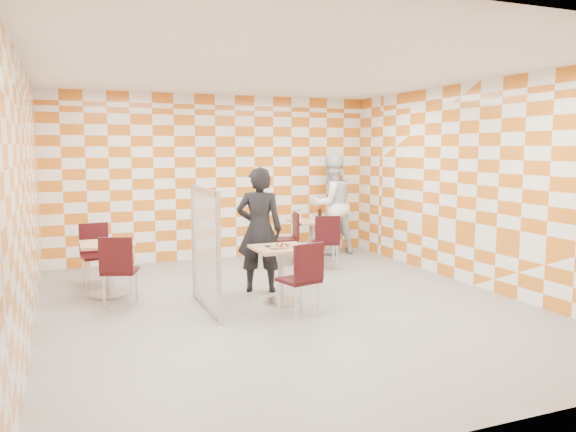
# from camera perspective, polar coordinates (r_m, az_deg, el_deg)

# --- Properties ---
(room_shell) EXTENTS (7.00, 7.00, 7.00)m
(room_shell) POSITION_cam_1_polar(r_m,az_deg,el_deg) (7.59, -1.67, 2.88)
(room_shell) COLOR gray
(room_shell) RESTS_ON ground
(main_table) EXTENTS (0.70, 0.70, 0.75)m
(main_table) POSITION_cam_1_polar(r_m,az_deg,el_deg) (7.38, -0.71, -5.01)
(main_table) COLOR tan
(main_table) RESTS_ON ground
(second_table) EXTENTS (0.70, 0.70, 0.75)m
(second_table) POSITION_cam_1_polar(r_m,az_deg,el_deg) (10.07, 2.42, -1.81)
(second_table) COLOR tan
(second_table) RESTS_ON ground
(empty_table) EXTENTS (0.70, 0.70, 0.75)m
(empty_table) POSITION_cam_1_polar(r_m,az_deg,el_deg) (8.12, -17.84, -4.25)
(empty_table) COLOR tan
(empty_table) RESTS_ON ground
(chair_main_front) EXTENTS (0.51, 0.52, 0.92)m
(chair_main_front) POSITION_cam_1_polar(r_m,az_deg,el_deg) (6.71, 1.57, -5.90)
(chair_main_front) COLOR black
(chair_main_front) RESTS_ON ground
(chair_second_front) EXTENTS (0.52, 0.53, 0.92)m
(chair_second_front) POSITION_cam_1_polar(r_m,az_deg,el_deg) (9.41, 3.92, -2.22)
(chair_second_front) COLOR black
(chair_second_front) RESTS_ON ground
(chair_second_side) EXTENTS (0.50, 0.50, 0.92)m
(chair_second_side) POSITION_cam_1_polar(r_m,az_deg,el_deg) (9.79, 0.20, -1.85)
(chair_second_side) COLOR black
(chair_second_side) RESTS_ON ground
(chair_empty_near) EXTENTS (0.53, 0.54, 0.92)m
(chair_empty_near) POSITION_cam_1_polar(r_m,az_deg,el_deg) (7.50, -16.87, -4.84)
(chair_empty_near) COLOR black
(chair_empty_near) RESTS_ON ground
(chair_empty_far) EXTENTS (0.47, 0.48, 0.92)m
(chair_empty_far) POSITION_cam_1_polar(r_m,az_deg,el_deg) (8.80, -18.96, -3.22)
(chair_empty_far) COLOR black
(chair_empty_far) RESTS_ON ground
(partition) EXTENTS (0.08, 1.38, 1.55)m
(partition) POSITION_cam_1_polar(r_m,az_deg,el_deg) (7.08, -8.41, -3.28)
(partition) COLOR white
(partition) RESTS_ON ground
(man_dark) EXTENTS (0.76, 0.64, 1.77)m
(man_dark) POSITION_cam_1_polar(r_m,az_deg,el_deg) (7.94, -2.92, -1.40)
(man_dark) COLOR black
(man_dark) RESTS_ON ground
(man_white) EXTENTS (1.01, 0.84, 1.92)m
(man_white) POSITION_cam_1_polar(r_m,az_deg,el_deg) (10.78, 4.43, 1.16)
(man_white) COLOR white
(man_white) RESTS_ON ground
(pizza_on_foil) EXTENTS (0.40, 0.40, 0.04)m
(pizza_on_foil) POSITION_cam_1_polar(r_m,az_deg,el_deg) (7.32, -0.67, -3.05)
(pizza_on_foil) COLOR silver
(pizza_on_foil) RESTS_ON main_table
(sport_bottle) EXTENTS (0.06, 0.06, 0.20)m
(sport_bottle) POSITION_cam_1_polar(r_m,az_deg,el_deg) (10.05, 1.16, 0.07)
(sport_bottle) COLOR white
(sport_bottle) RESTS_ON second_table
(soda_bottle) EXTENTS (0.07, 0.07, 0.23)m
(soda_bottle) POSITION_cam_1_polar(r_m,az_deg,el_deg) (10.11, 3.26, 0.18)
(soda_bottle) COLOR black
(soda_bottle) RESTS_ON second_table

